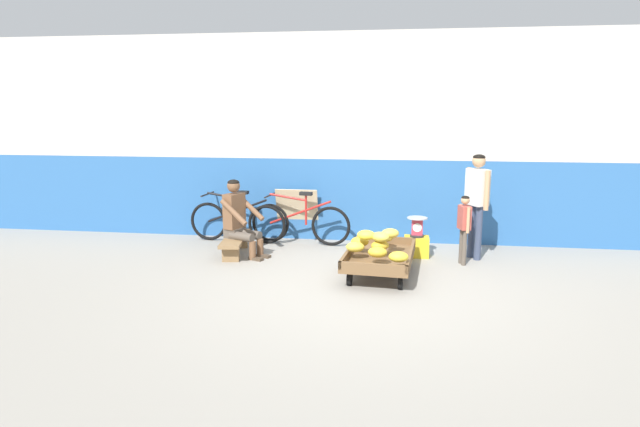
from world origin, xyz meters
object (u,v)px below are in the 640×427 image
at_px(sign_board, 297,214).
at_px(customer_adult, 477,195).
at_px(bicycle_far_left, 300,223).
at_px(customer_child, 464,222).
at_px(vendor_seated, 239,218).
at_px(plastic_crate, 416,247).
at_px(weighing_scale, 417,227).
at_px(low_bench, 235,241).
at_px(bicycle_near_left, 237,221).
at_px(banana_cart, 380,258).

xyz_separation_m(sign_board, customer_adult, (2.78, -0.81, 0.52)).
height_order(bicycle_far_left, customer_child, customer_child).
height_order(vendor_seated, bicycle_far_left, vendor_seated).
relative_size(plastic_crate, customer_child, 0.37).
xyz_separation_m(bicycle_far_left, sign_board, (-0.10, 0.31, 0.08)).
distance_m(vendor_seated, weighing_scale, 2.64).
xyz_separation_m(low_bench, weighing_scale, (2.70, 0.27, 0.25)).
distance_m(vendor_seated, bicycle_far_left, 1.14).
relative_size(vendor_seated, bicycle_near_left, 0.69).
distance_m(vendor_seated, customer_child, 3.25).
bearing_deg(vendor_seated, customer_child, -0.30).
distance_m(weighing_scale, customer_adult, 0.97).
distance_m(bicycle_near_left, customer_adult, 3.81).
bearing_deg(bicycle_far_left, vendor_seated, -133.63).
distance_m(banana_cart, customer_child, 1.37).
relative_size(banana_cart, low_bench, 1.34).
relative_size(banana_cart, plastic_crate, 4.19).
xyz_separation_m(banana_cart, sign_board, (-1.44, 1.81, 0.19)).
bearing_deg(customer_child, bicycle_far_left, 161.60).
distance_m(plastic_crate, bicycle_far_left, 1.93).
height_order(plastic_crate, weighing_scale, weighing_scale).
bearing_deg(customer_adult, customer_child, -121.36).
bearing_deg(customer_adult, vendor_seated, -174.81).
bearing_deg(banana_cart, plastic_crate, 62.88).
bearing_deg(vendor_seated, plastic_crate, 6.69).
xyz_separation_m(plastic_crate, weighing_scale, (0.00, -0.00, 0.30)).
bearing_deg(customer_adult, weighing_scale, -179.49).
bearing_deg(plastic_crate, weighing_scale, -90.00).
bearing_deg(plastic_crate, customer_child, -27.23).
distance_m(plastic_crate, customer_child, 0.84).
height_order(sign_board, customer_adult, customer_adult).
height_order(weighing_scale, bicycle_near_left, bicycle_near_left).
bearing_deg(customer_adult, banana_cart, -143.27).
bearing_deg(customer_child, low_bench, 179.11).
bearing_deg(banana_cart, bicycle_near_left, 148.23).
height_order(low_bench, weighing_scale, weighing_scale).
height_order(weighing_scale, sign_board, sign_board).
distance_m(plastic_crate, customer_adult, 1.16).
xyz_separation_m(vendor_seated, customer_adult, (3.46, 0.31, 0.38)).
relative_size(low_bench, customer_adult, 0.74).
bearing_deg(plastic_crate, bicycle_far_left, 164.86).
relative_size(banana_cart, vendor_seated, 1.32).
height_order(banana_cart, customer_child, customer_child).
relative_size(banana_cart, sign_board, 1.74).
distance_m(low_bench, customer_child, 3.36).
distance_m(banana_cart, plastic_crate, 1.12).
height_order(customer_adult, customer_child, customer_adult).
xyz_separation_m(low_bench, sign_board, (0.76, 1.09, 0.23)).
distance_m(bicycle_near_left, bicycle_far_left, 1.05).
bearing_deg(bicycle_far_left, bicycle_near_left, -178.95).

